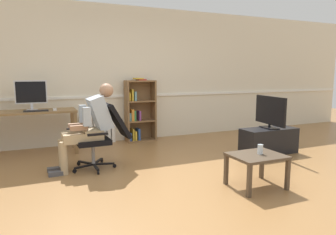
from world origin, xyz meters
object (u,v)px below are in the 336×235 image
object	(u,v)px
drinking_glass	(260,149)
imac_monitor	(31,93)
computer_desk	(34,117)
computer_mouse	(55,109)
tv_stand	(269,141)
coffee_table	(257,159)
bookshelf	(138,112)
radiator	(98,129)
keyboard	(36,111)
tv_screen	(270,112)
person_seated	(89,125)
office_chair	(104,133)

from	to	relation	value
drinking_glass	imac_monitor	bearing A→B (deg)	131.91
computer_desk	drinking_glass	distance (m)	3.72
computer_desk	computer_mouse	distance (m)	0.38
tv_stand	coffee_table	world-z (taller)	tv_stand
computer_mouse	bookshelf	world-z (taller)	bookshelf
radiator	coffee_table	distance (m)	3.40
bookshelf	keyboard	bearing A→B (deg)	-167.19
keyboard	tv_screen	size ratio (longest dim) A/B	0.47
person_seated	tv_stand	bearing A→B (deg)	81.85
coffee_table	drinking_glass	world-z (taller)	drinking_glass
keyboard	computer_mouse	distance (m)	0.29
computer_desk	drinking_glass	size ratio (longest dim) A/B	11.57
computer_desk	tv_stand	world-z (taller)	computer_desk
coffee_table	person_seated	bearing A→B (deg)	138.46
radiator	tv_stand	xyz separation A→B (m)	(2.57, -1.94, -0.06)
coffee_table	drinking_glass	distance (m)	0.13
keyboard	radiator	size ratio (longest dim) A/B	0.56
tv_stand	drinking_glass	distance (m)	1.70
radiator	computer_desk	bearing A→B (deg)	-161.01
bookshelf	tv_screen	xyz separation A→B (m)	(1.76, -1.85, 0.13)
computer_mouse	radiator	bearing A→B (deg)	32.53
bookshelf	drinking_glass	xyz separation A→B (m)	(0.55, -3.03, -0.13)
imac_monitor	tv_stand	size ratio (longest dim) A/B	0.52
coffee_table	bookshelf	bearing A→B (deg)	99.40
computer_desk	imac_monitor	world-z (taller)	imac_monitor
imac_monitor	radiator	bearing A→B (deg)	15.18
imac_monitor	office_chair	size ratio (longest dim) A/B	0.54
office_chair	coffee_table	distance (m)	2.17
imac_monitor	keyboard	size ratio (longest dim) A/B	1.33
imac_monitor	tv_screen	bearing A→B (deg)	-23.62
bookshelf	coffee_table	distance (m)	3.09
tv_stand	radiator	bearing A→B (deg)	142.95
computer_mouse	coffee_table	distance (m)	3.40
keyboard	coffee_table	bearing A→B (deg)	-47.14
bookshelf	radiator	bearing A→B (deg)	173.33
computer_mouse	radiator	size ratio (longest dim) A/B	0.15
computer_desk	tv_screen	size ratio (longest dim) A/B	1.71
imac_monitor	tv_stand	xyz separation A→B (m)	(3.73, -1.63, -0.82)
computer_mouse	drinking_glass	size ratio (longest dim) A/B	0.84
imac_monitor	person_seated	bearing A→B (deg)	-59.95
imac_monitor	computer_mouse	distance (m)	0.49
bookshelf	person_seated	distance (m)	1.94
office_chair	person_seated	size ratio (longest dim) A/B	0.77
tv_screen	computer_desk	bearing A→B (deg)	74.47
office_chair	tv_screen	world-z (taller)	tv_screen
tv_stand	computer_desk	bearing A→B (deg)	157.27
radiator	tv_screen	bearing A→B (deg)	-37.03
radiator	tv_screen	world-z (taller)	tv_screen
radiator	tv_stand	distance (m)	3.22
computer_desk	office_chair	distance (m)	1.53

